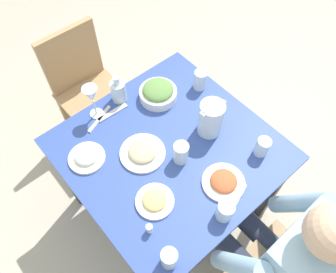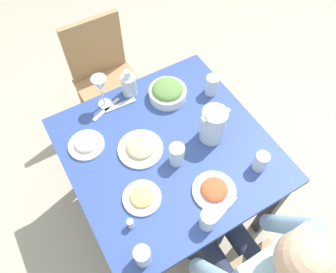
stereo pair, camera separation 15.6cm
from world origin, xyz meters
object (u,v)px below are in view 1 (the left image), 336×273
at_px(plate_fries, 155,201).
at_px(wine_glass, 91,96).
at_px(chair_far, 85,85).
at_px(salt_shaker, 149,229).
at_px(plate_rice_curry, 224,182).
at_px(water_glass_near_left, 181,153).
at_px(plate_yoghurt, 86,157).
at_px(plate_beans, 143,152).
at_px(water_glass_near_right, 169,258).
at_px(water_glass_far_right, 225,211).
at_px(water_pitcher, 211,118).
at_px(water_glass_far_left, 262,147).
at_px(water_glass_center, 200,80).
at_px(dining_table, 169,160).
at_px(diner_near, 274,247).
at_px(oil_carafe, 119,92).
at_px(salad_bowl, 158,92).

height_order(plate_fries, wine_glass, wine_glass).
relative_size(chair_far, salt_shaker, 15.87).
height_order(plate_rice_curry, water_glass_near_left, water_glass_near_left).
height_order(water_glass_near_left, salt_shaker, water_glass_near_left).
height_order(plate_yoghurt, plate_beans, plate_yoghurt).
bearing_deg(plate_fries, water_glass_near_right, -116.84).
bearing_deg(chair_far, water_glass_far_right, -91.91).
relative_size(chair_far, water_glass_far_right, 8.75).
height_order(water_pitcher, plate_fries, water_pitcher).
bearing_deg(water_glass_far_left, water_glass_center, 82.10).
relative_size(dining_table, plate_rice_curry, 4.85).
height_order(chair_far, plate_rice_curry, chair_far).
bearing_deg(plate_rice_curry, water_glass_near_right, -166.59).
height_order(plate_yoghurt, plate_fries, plate_yoghurt).
bearing_deg(water_glass_center, water_glass_far_right, -125.68).
bearing_deg(water_glass_near_right, water_glass_far_right, -1.47).
relative_size(dining_table, water_pitcher, 4.98).
bearing_deg(diner_near, water_glass_near_right, 149.60).
bearing_deg(water_glass_far_left, plate_yoghurt, 141.67).
bearing_deg(water_glass_far_right, plate_beans, 99.02).
bearing_deg(water_pitcher, diner_near, -105.46).
bearing_deg(water_pitcher, wine_glass, 129.44).
height_order(plate_fries, water_glass_near_right, water_glass_near_right).
xyz_separation_m(plate_fries, water_glass_center, (0.61, 0.36, 0.04)).
height_order(chair_far, oil_carafe, oil_carafe).
relative_size(plate_rice_curry, wine_glass, 1.00).
relative_size(water_glass_center, wine_glass, 0.56).
bearing_deg(chair_far, water_glass_near_left, -89.66).
bearing_deg(water_glass_far_right, plate_fries, 127.80).
bearing_deg(salt_shaker, water_glass_near_left, 27.46).
height_order(water_pitcher, plate_rice_curry, water_pitcher).
bearing_deg(dining_table, wine_glass, 110.40).
height_order(water_glass_center, wine_glass, wine_glass).
height_order(chair_far, plate_beans, chair_far).
bearing_deg(water_glass_center, water_glass_far_left, -97.90).
distance_m(water_pitcher, water_glass_center, 0.29).
relative_size(dining_table, plate_fries, 5.55).
height_order(plate_rice_curry, wine_glass, wine_glass).
bearing_deg(water_glass_near_left, water_glass_near_right, -137.69).
bearing_deg(wine_glass, water_glass_center, -21.85).
height_order(plate_fries, water_glass_center, water_glass_center).
bearing_deg(water_glass_near_left, water_pitcher, 8.43).
height_order(plate_rice_curry, plate_beans, plate_rice_curry).
height_order(salad_bowl, salt_shaker, salad_bowl).
distance_m(plate_yoghurt, salt_shaker, 0.46).
xyz_separation_m(diner_near, water_pitcher, (0.16, 0.58, 0.20)).
distance_m(chair_far, plate_yoghurt, 0.76).
relative_size(diner_near, water_glass_center, 10.44).
bearing_deg(plate_beans, salt_shaker, -123.90).
xyz_separation_m(water_glass_near_left, wine_glass, (-0.15, 0.48, 0.08)).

